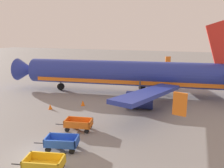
# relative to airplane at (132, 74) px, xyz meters

# --- Properties ---
(ground_plane) EXTENTS (220.00, 220.00, 0.00)m
(ground_plane) POSITION_rel_airplane_xyz_m (-1.55, -19.35, -3.05)
(ground_plane) COLOR gray
(airplane) EXTENTS (37.60, 30.32, 11.34)m
(airplane) POSITION_rel_airplane_xyz_m (0.00, 0.00, 0.00)
(airplane) COLOR #28389E
(airplane) RESTS_ON ground
(baggage_cart_nearest) EXTENTS (3.62, 1.96, 1.07)m
(baggage_cart_nearest) POSITION_rel_airplane_xyz_m (0.13, -20.97, -2.45)
(baggage_cart_nearest) COLOR gold
(baggage_cart_nearest) RESTS_ON ground
(baggage_cart_second_in_row) EXTENTS (3.62, 2.00, 1.07)m
(baggage_cart_second_in_row) POSITION_rel_airplane_xyz_m (-0.45, -18.03, -2.45)
(baggage_cart_second_in_row) COLOR #234CB2
(baggage_cart_second_in_row) RESTS_ON ground
(baggage_cart_third_in_row) EXTENTS (3.63, 1.86, 1.07)m
(baggage_cart_third_in_row) POSITION_rel_airplane_xyz_m (-1.03, -14.38, -2.45)
(baggage_cart_third_in_row) COLOR orange
(baggage_cart_third_in_row) RESTS_ON ground
(traffic_cone_near_plane) EXTENTS (0.52, 0.52, 0.68)m
(traffic_cone_near_plane) POSITION_rel_airplane_xyz_m (-4.17, -7.69, -2.71)
(traffic_cone_near_plane) COLOR orange
(traffic_cone_near_plane) RESTS_ON ground
(traffic_cone_mid_apron) EXTENTS (0.47, 0.47, 0.62)m
(traffic_cone_mid_apron) POSITION_rel_airplane_xyz_m (-7.20, -10.34, -2.74)
(traffic_cone_mid_apron) COLOR orange
(traffic_cone_mid_apron) RESTS_ON ground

